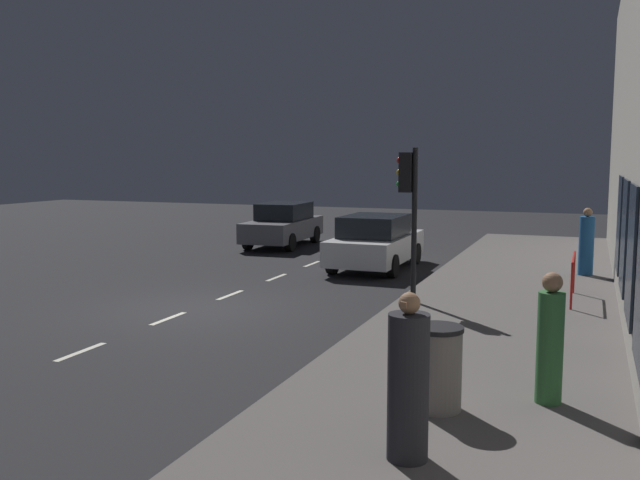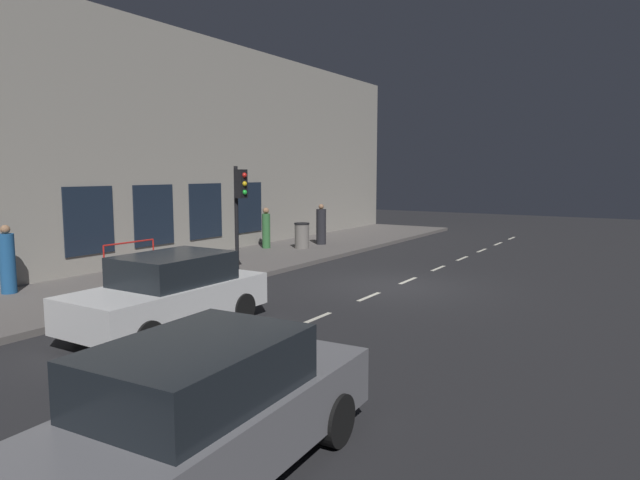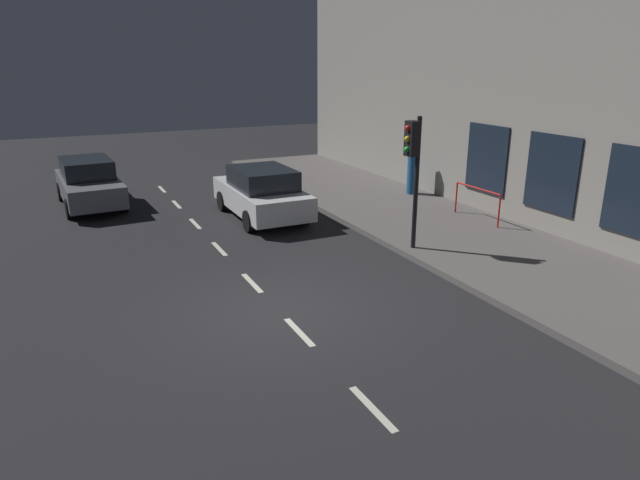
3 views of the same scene
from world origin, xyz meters
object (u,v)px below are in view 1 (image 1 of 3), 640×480
object	(u,v)px
pedestrian_0	(550,342)
trash_bin	(437,368)
parked_car_1	(375,242)
pedestrian_2	(586,244)
parked_car_0	(283,224)
traffic_light	(409,191)
pedestrian_1	(408,384)

from	to	relation	value
pedestrian_0	trash_bin	bearing A→B (deg)	171.26
parked_car_1	pedestrian_2	distance (m)	5.74
parked_car_0	pedestrian_2	distance (m)	11.08
pedestrian_0	trash_bin	size ratio (longest dim) A/B	1.59
traffic_light	pedestrian_2	size ratio (longest dim) A/B	1.85
traffic_light	trash_bin	world-z (taller)	traffic_light
traffic_light	parked_car_0	xyz separation A→B (m)	(-6.88, 8.74, -1.74)
parked_car_0	pedestrian_1	xyz separation A→B (m)	(8.83, -16.47, 0.16)
parked_car_0	pedestrian_2	size ratio (longest dim) A/B	2.47
traffic_light	pedestrian_0	distance (m)	6.53
pedestrian_1	parked_car_1	bearing A→B (deg)	-56.29
traffic_light	parked_car_1	size ratio (longest dim) A/B	0.77
pedestrian_0	pedestrian_1	xyz separation A→B (m)	(-1.26, -2.27, 0.01)
pedestrian_0	pedestrian_2	bearing A→B (deg)	48.46
parked_car_1	trash_bin	bearing A→B (deg)	-69.70
pedestrian_2	pedestrian_1	bearing A→B (deg)	-70.36
pedestrian_0	pedestrian_1	size ratio (longest dim) A/B	0.96
traffic_light	parked_car_0	bearing A→B (deg)	128.19
pedestrian_2	trash_bin	world-z (taller)	pedestrian_2
pedestrian_1	trash_bin	size ratio (longest dim) A/B	1.66
traffic_light	trash_bin	xyz separation A→B (m)	(1.95, -6.21, -1.85)
parked_car_0	pedestrian_0	xyz separation A→B (m)	(10.09, -14.20, 0.15)
traffic_light	trash_bin	distance (m)	6.77
pedestrian_2	trash_bin	size ratio (longest dim) A/B	1.69
pedestrian_1	pedestrian_2	size ratio (longest dim) A/B	0.98
pedestrian_1	parked_car_0	bearing A→B (deg)	-46.26
parked_car_0	pedestrian_1	distance (m)	18.69
pedestrian_1	trash_bin	bearing A→B (deg)	-74.12
parked_car_1	pedestrian_0	size ratio (longest dim) A/B	2.55
traffic_light	pedestrian_0	size ratio (longest dim) A/B	1.97
trash_bin	traffic_light	bearing A→B (deg)	107.39
pedestrian_0	pedestrian_2	xyz separation A→B (m)	(0.35, 10.47, 0.03)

